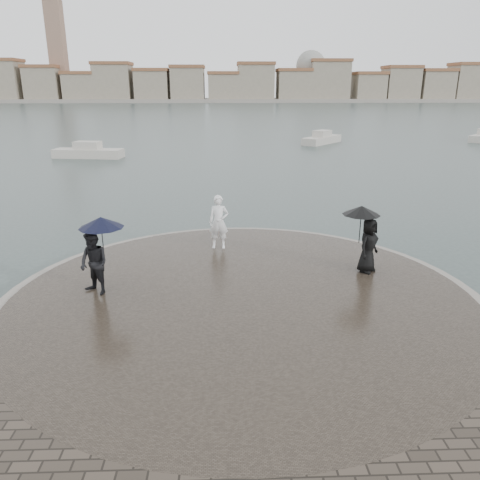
{
  "coord_description": "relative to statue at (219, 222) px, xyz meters",
  "views": [
    {
      "loc": [
        -0.45,
        -7.53,
        5.54
      ],
      "look_at": [
        0.0,
        4.8,
        1.45
      ],
      "focal_mm": 35.0,
      "sensor_mm": 36.0,
      "label": 1
    }
  ],
  "objects": [
    {
      "name": "statue",
      "position": [
        0.0,
        0.0,
        0.0
      ],
      "size": [
        0.69,
        0.48,
        1.78
      ],
      "primitive_type": "imported",
      "rotation": [
        0.0,
        0.0,
        -0.09
      ],
      "color": "white",
      "rests_on": "quay_tip"
    },
    {
      "name": "visitor_right",
      "position": [
        4.24,
        -2.23,
        0.24
      ],
      "size": [
        1.25,
        1.1,
        1.95
      ],
      "color": "black",
      "rests_on": "quay_tip"
    },
    {
      "name": "ground",
      "position": [
        0.61,
        -7.31,
        -1.25
      ],
      "size": [
        400.0,
        400.0,
        0.0
      ],
      "primitive_type": "plane",
      "color": "#2B3835",
      "rests_on": "ground"
    },
    {
      "name": "visitor_left",
      "position": [
        -3.11,
        -3.48,
        0.26
      ],
      "size": [
        1.33,
        1.16,
        2.04
      ],
      "color": "black",
      "rests_on": "quay_tip"
    },
    {
      "name": "boats",
      "position": [
        9.03,
        29.9,
        -0.87
      ],
      "size": [
        43.62,
        14.27,
        1.5
      ],
      "color": "#B8B2A6",
      "rests_on": "ground"
    },
    {
      "name": "kerb_ring",
      "position": [
        0.61,
        -3.81,
        -1.09
      ],
      "size": [
        12.5,
        12.5,
        0.32
      ],
      "primitive_type": "cylinder",
      "color": "gray",
      "rests_on": "ground"
    },
    {
      "name": "quay_tip",
      "position": [
        0.61,
        -3.81,
        -1.07
      ],
      "size": [
        11.9,
        11.9,
        0.36
      ],
      "primitive_type": "cylinder",
      "color": "#2D261E",
      "rests_on": "ground"
    },
    {
      "name": "far_skyline",
      "position": [
        -5.68,
        153.4,
        4.36
      ],
      "size": [
        260.0,
        20.0,
        37.0
      ],
      "color": "gray",
      "rests_on": "ground"
    }
  ]
}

